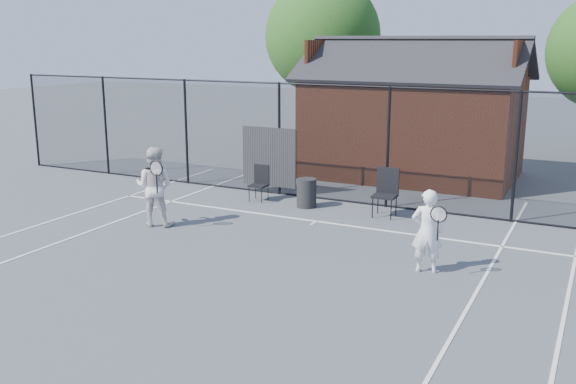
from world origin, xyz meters
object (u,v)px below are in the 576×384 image
at_px(chair_left, 259,184).
at_px(player_front, 427,231).
at_px(clubhouse, 413,123).
at_px(chair_right, 385,194).
at_px(player_back, 154,186).
at_px(waste_bin, 307,193).

bearing_deg(chair_left, player_front, -33.12).
xyz_separation_m(clubhouse, chair_right, (0.75, -4.90, -1.05)).
height_order(player_back, chair_left, player_back).
distance_m(clubhouse, chair_right, 5.07).
bearing_deg(chair_right, waste_bin, 177.61).
height_order(clubhouse, player_back, clubhouse).
distance_m(player_front, player_back, 6.23).
distance_m(player_front, waste_bin, 5.04).
bearing_deg(chair_left, waste_bin, -1.66).
height_order(player_front, chair_left, player_front).
bearing_deg(chair_right, clubhouse, 96.37).
relative_size(player_back, waste_bin, 2.48).
xyz_separation_m(clubhouse, chair_left, (-2.64, -4.90, -1.15)).
height_order(player_back, chair_right, player_back).
height_order(chair_right, waste_bin, chair_right).
bearing_deg(waste_bin, clubhouse, 75.45).
height_order(clubhouse, chair_right, clubhouse).
xyz_separation_m(chair_right, waste_bin, (-2.03, 0.00, -0.20)).
bearing_deg(chair_left, chair_right, -1.66).
bearing_deg(chair_right, chair_left, 177.61).
xyz_separation_m(player_back, waste_bin, (2.35, 2.98, -0.53)).
height_order(player_front, chair_right, player_front).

